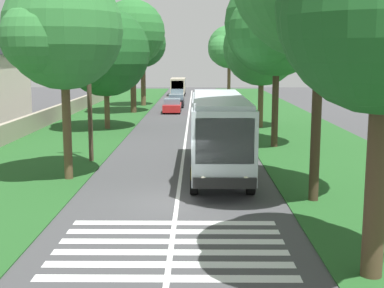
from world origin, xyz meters
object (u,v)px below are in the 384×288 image
at_px(roadside_tree_left_1, 141,45).
at_px(roadside_tree_right_4, 228,48).
at_px(coach_bus, 219,129).
at_px(trailing_car_2, 176,101).
at_px(trailing_car_1, 172,106).
at_px(roadside_tree_right_0, 260,49).
at_px(roadside_tree_left_3, 62,33).
at_px(trailing_car_0, 206,116).
at_px(utility_pole, 89,89).
at_px(roadside_tree_right_2, 274,26).
at_px(trailing_minibus_0, 178,85).
at_px(trailing_car_3, 177,95).
at_px(roadside_tree_left_4, 103,54).
at_px(roadside_tree_left_2, 130,34).
at_px(roadside_tree_right_1, 379,12).

distance_m(roadside_tree_left_1, roadside_tree_right_4, 23.74).
xyz_separation_m(coach_bus, trailing_car_2, (34.81, 3.37, -1.48)).
height_order(trailing_car_1, trailing_car_2, same).
bearing_deg(roadside_tree_right_0, trailing_car_2, 21.88).
distance_m(roadside_tree_left_3, roadside_tree_right_0, 20.99).
height_order(trailing_car_0, trailing_car_2, same).
bearing_deg(utility_pole, roadside_tree_right_0, -37.28).
xyz_separation_m(roadside_tree_left_1, roadside_tree_right_2, (-28.33, -11.03, 0.45)).
relative_size(roadside_tree_left_3, utility_pole, 1.26).
relative_size(trailing_minibus_0, roadside_tree_left_3, 0.64).
bearing_deg(trailing_car_3, roadside_tree_right_0, -164.74).
bearing_deg(roadside_tree_right_0, trailing_car_0, 63.54).
distance_m(trailing_minibus_0, utility_pole, 50.91).
bearing_deg(coach_bus, roadside_tree_right_2, -25.66).
bearing_deg(trailing_minibus_0, roadside_tree_left_4, 173.31).
distance_m(trailing_car_3, roadside_tree_left_4, 29.13).
bearing_deg(roadside_tree_right_0, trailing_minibus_0, 11.77).
bearing_deg(roadside_tree_left_3, utility_pole, -4.36).
xyz_separation_m(trailing_minibus_0, roadside_tree_left_2, (-25.69, 3.85, 6.26)).
bearing_deg(roadside_tree_right_2, trailing_car_0, 19.17).
distance_m(roadside_tree_right_0, roadside_tree_right_1, 28.88).
xyz_separation_m(roadside_tree_right_1, utility_pole, (14.95, 9.91, -2.70)).
height_order(coach_bus, roadside_tree_right_0, roadside_tree_right_0).
relative_size(trailing_car_0, roadside_tree_left_3, 0.46).
height_order(coach_bus, roadside_tree_right_1, roadside_tree_right_1).
xyz_separation_m(trailing_car_2, roadside_tree_left_1, (1.08, 4.03, 6.27)).
height_order(coach_bus, trailing_car_3, coach_bus).
xyz_separation_m(roadside_tree_left_1, roadside_tree_right_4, (20.94, -11.18, 0.07)).
xyz_separation_m(trailing_car_2, roadside_tree_right_2, (-27.26, -7.00, 6.72)).
xyz_separation_m(trailing_car_1, trailing_minibus_0, (25.15, 0.26, 0.88)).
bearing_deg(roadside_tree_right_2, roadside_tree_right_4, -0.17).
bearing_deg(coach_bus, utility_pole, 67.09).
bearing_deg(trailing_minibus_0, roadside_tree_left_2, 171.47).
height_order(roadside_tree_right_2, roadside_tree_right_4, roadside_tree_right_2).
bearing_deg(roadside_tree_right_2, trailing_car_1, 18.90).
bearing_deg(trailing_car_2, trailing_car_0, -169.10).
xyz_separation_m(trailing_car_1, roadside_tree_right_4, (28.38, -7.30, 6.35)).
relative_size(roadside_tree_right_0, roadside_tree_right_1, 1.00).
distance_m(roadside_tree_left_3, roadside_tree_right_2, 13.80).
distance_m(trailing_car_2, roadside_tree_right_1, 47.75).
xyz_separation_m(coach_bus, roadside_tree_left_3, (-1.19, 7.01, 4.44)).
bearing_deg(roadside_tree_left_1, roadside_tree_left_2, 178.27).
distance_m(trailing_car_3, trailing_minibus_0, 9.50).
bearing_deg(roadside_tree_left_1, roadside_tree_left_3, -179.40).
distance_m(trailing_car_1, trailing_car_2, 6.36).
relative_size(trailing_car_0, utility_pole, 0.58).
height_order(roadside_tree_left_1, roadside_tree_left_4, roadside_tree_left_1).
height_order(roadside_tree_left_3, roadside_tree_right_1, roadside_tree_left_3).
relative_size(trailing_car_3, roadside_tree_right_0, 0.46).
bearing_deg(roadside_tree_left_1, roadside_tree_left_4, 177.66).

